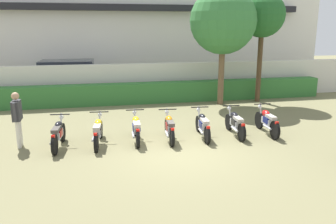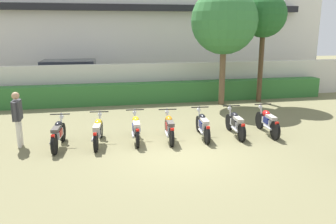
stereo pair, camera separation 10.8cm
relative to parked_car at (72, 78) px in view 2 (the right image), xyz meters
The scene contains 15 objects.
ground 10.17m from the parked_car, 69.53° to the right, with size 60.00×60.00×0.00m, color olive.
building 6.88m from the parked_car, 53.56° to the left, with size 24.01×6.50×8.74m.
compound_wall 3.98m from the parked_car, 27.09° to the right, with size 22.81×0.30×1.83m, color silver.
hedge_row 4.36m from the parked_car, 35.34° to the right, with size 18.25×0.70×0.98m, color #337033.
parked_car is the anchor object (origin of this frame).
tree_near_inspector 8.39m from the parked_car, 26.56° to the right, with size 3.02×3.02×5.36m.
tree_far_side 10.14m from the parked_car, 20.29° to the right, with size 2.10×2.10×5.18m.
motorcycle_in_row_0 8.34m from the parked_car, 89.60° to the right, with size 0.60×1.81×0.96m.
motorcycle_in_row_1 8.36m from the parked_car, 81.41° to the right, with size 0.60×1.91×0.94m.
motorcycle_in_row_2 8.57m from the parked_car, 73.40° to the right, with size 0.60×1.84×0.95m.
motorcycle_in_row_3 9.04m from the parked_car, 67.12° to the right, with size 0.60×1.79×0.95m.
motorcycle_in_row_4 9.48m from the parked_car, 60.55° to the right, with size 0.60×1.90×0.94m.
motorcycle_in_row_5 10.11m from the parked_car, 54.98° to the right, with size 0.60×1.85×0.95m.
motorcycle_in_row_6 10.85m from the parked_car, 50.18° to the right, with size 0.60×1.89×0.97m.
inspector_person 8.04m from the parked_car, 98.02° to the right, with size 0.23×0.68×1.71m.
Camera 2 is at (-2.22, -9.35, 3.61)m, focal length 37.06 mm.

